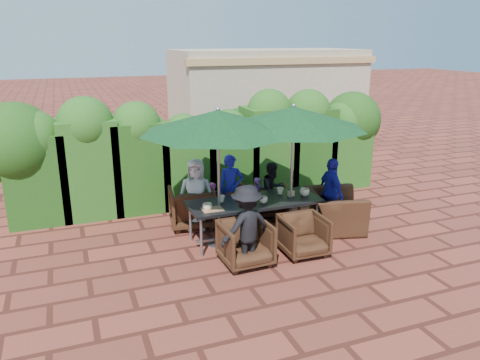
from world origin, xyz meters
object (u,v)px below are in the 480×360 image
object	(u,v)px
umbrella_right	(293,118)
chair_far_left	(192,205)
chair_near_right	(304,234)
chair_far_right	(271,199)
dining_table	(254,204)
chair_far_mid	(232,202)
chair_near_left	(246,241)
umbrella_left	(218,122)
chair_end_right	(335,204)

from	to	relation	value
umbrella_right	chair_far_left	xyz separation A→B (m)	(-1.59, 1.09, -1.79)
chair_near_right	chair_far_right	bearing A→B (deg)	83.63
dining_table	umbrella_right	size ratio (longest dim) A/B	0.93
chair_far_left	chair_far_mid	distance (m)	0.84
dining_table	chair_near_left	bearing A→B (deg)	-120.35
umbrella_left	chair_end_right	world-z (taller)	umbrella_left
dining_table	chair_far_mid	world-z (taller)	chair_far_mid
chair_far_mid	chair_far_right	xyz separation A→B (m)	(0.85, -0.03, -0.03)
umbrella_right	chair_far_right	bearing A→B (deg)	84.87
chair_far_right	chair_near_right	xyz separation A→B (m)	(-0.25, -1.90, 0.02)
umbrella_right	umbrella_left	bearing A→B (deg)	177.05
dining_table	chair_far_right	distance (m)	1.34
dining_table	chair_far_right	bearing A→B (deg)	52.37
chair_near_left	chair_near_right	bearing A→B (deg)	-2.81
chair_far_right	chair_near_right	world-z (taller)	chair_near_right
umbrella_left	chair_end_right	bearing A→B (deg)	-2.35
dining_table	chair_end_right	world-z (taller)	chair_end_right
umbrella_right	chair_near_right	size ratio (longest dim) A/B	3.47
chair_far_left	dining_table	bearing A→B (deg)	138.45
chair_near_left	dining_table	bearing A→B (deg)	57.50
dining_table	chair_near_left	world-z (taller)	chair_near_left
umbrella_left	chair_end_right	distance (m)	2.88
chair_far_left	chair_far_mid	size ratio (longest dim) A/B	1.12
umbrella_left	chair_far_left	world-z (taller)	umbrella_left
chair_far_left	chair_far_mid	xyz separation A→B (m)	(0.84, 0.03, -0.05)
chair_far_mid	chair_near_right	bearing A→B (deg)	97.31
chair_near_right	chair_end_right	bearing A→B (deg)	36.54
umbrella_left	chair_far_left	size ratio (longest dim) A/B	3.09
umbrella_right	chair_end_right	xyz separation A→B (m)	(0.95, -0.02, -1.72)
dining_table	chair_end_right	distance (m)	1.66
dining_table	chair_end_right	xyz separation A→B (m)	(1.65, -0.09, -0.18)
dining_table	chair_far_mid	distance (m)	1.10
chair_far_right	chair_near_left	distance (m)	2.29
chair_far_mid	chair_end_right	world-z (taller)	chair_end_right
dining_table	chair_near_left	size ratio (longest dim) A/B	3.04
chair_far_mid	chair_near_left	distance (m)	1.97
chair_far_mid	chair_near_left	size ratio (longest dim) A/B	0.96
chair_far_right	dining_table	bearing A→B (deg)	70.31
umbrella_right	chair_near_left	size ratio (longest dim) A/B	3.27
chair_far_left	chair_near_right	distance (m)	2.38
dining_table	umbrella_left	world-z (taller)	umbrella_left
chair_far_left	chair_far_right	distance (m)	1.69
dining_table	umbrella_right	distance (m)	1.69
chair_far_mid	chair_far_right	distance (m)	0.85
umbrella_right	chair_near_right	bearing A→B (deg)	-100.51
chair_far_mid	chair_near_left	xyz separation A→B (m)	(-0.45, -1.92, 0.01)
dining_table	chair_far_mid	size ratio (longest dim) A/B	3.15
dining_table	umbrella_right	world-z (taller)	umbrella_right
umbrella_left	chair_near_right	size ratio (longest dim) A/B	3.54
umbrella_left	chair_end_right	size ratio (longest dim) A/B	2.35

